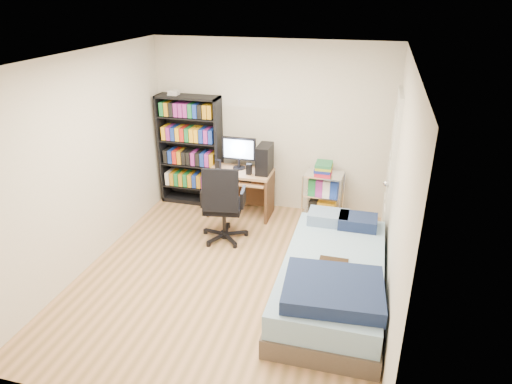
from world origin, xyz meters
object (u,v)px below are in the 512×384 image
(media_shelf, at_px, (191,149))
(office_chair, at_px, (223,217))
(bed, at_px, (333,279))
(computer_desk, at_px, (247,174))

(media_shelf, height_order, office_chair, media_shelf)
(media_shelf, relative_size, bed, 0.81)
(media_shelf, xyz_separation_m, computer_desk, (0.95, -0.19, -0.24))
(office_chair, xyz_separation_m, bed, (1.55, -0.94, -0.07))
(office_chair, bearing_deg, bed, -40.35)
(computer_desk, xyz_separation_m, bed, (1.46, -1.79, -0.35))
(bed, bearing_deg, media_shelf, 140.59)
(computer_desk, relative_size, bed, 0.54)
(media_shelf, bearing_deg, bed, -39.41)
(media_shelf, height_order, computer_desk, media_shelf)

